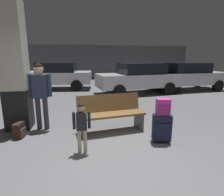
% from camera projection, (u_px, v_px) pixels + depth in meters
% --- Properties ---
extents(ground_plane, '(18.00, 18.00, 0.10)m').
position_uv_depth(ground_plane, '(96.00, 106.00, 6.99)').
color(ground_plane, slate).
extents(garage_back_wall, '(18.00, 0.12, 2.80)m').
position_uv_depth(garage_back_wall, '(86.00, 62.00, 15.20)').
color(garage_back_wall, '#565658').
rests_on(garage_back_wall, ground_plane).
extents(structural_pillar, '(0.57, 0.57, 3.09)m').
position_uv_depth(structural_pillar, '(14.00, 68.00, 4.38)').
color(structural_pillar, black).
rests_on(structural_pillar, ground_plane).
extents(bench, '(1.66, 0.74, 0.89)m').
position_uv_depth(bench, '(111.00, 113.00, 4.42)').
color(bench, brown).
rests_on(bench, ground_plane).
extents(suitcase, '(0.41, 0.30, 0.60)m').
position_uv_depth(suitcase, '(162.00, 128.00, 3.83)').
color(suitcase, '#191E33').
rests_on(suitcase, ground_plane).
extents(backpack_bright, '(0.31, 0.24, 0.34)m').
position_uv_depth(backpack_bright, '(163.00, 107.00, 3.74)').
color(backpack_bright, '#D833A5').
rests_on(backpack_bright, suitcase).
extents(child, '(0.33, 0.20, 0.97)m').
position_uv_depth(child, '(82.00, 123.00, 3.32)').
color(child, beige).
rests_on(child, ground_plane).
extents(adult, '(0.55, 0.25, 1.64)m').
position_uv_depth(adult, '(40.00, 90.00, 4.40)').
color(adult, '#38383D').
rests_on(adult, ground_plane).
extents(backpack_dark_floor, '(0.24, 0.31, 0.34)m').
position_uv_depth(backpack_dark_floor, '(19.00, 130.00, 4.09)').
color(backpack_dark_floor, black).
rests_on(backpack_dark_floor, ground_plane).
extents(parked_car_near, '(4.29, 2.23, 1.51)m').
position_uv_depth(parked_car_near, '(139.00, 77.00, 9.15)').
color(parked_car_near, silver).
rests_on(parked_car_near, ground_plane).
extents(parked_car_side, '(4.21, 2.02, 1.51)m').
position_uv_depth(parked_car_side, '(188.00, 76.00, 10.07)').
color(parked_car_side, silver).
rests_on(parked_car_side, ground_plane).
extents(parked_car_far, '(4.27, 2.16, 1.51)m').
position_uv_depth(parked_car_far, '(56.00, 75.00, 10.43)').
color(parked_car_far, silver).
rests_on(parked_car_far, ground_plane).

